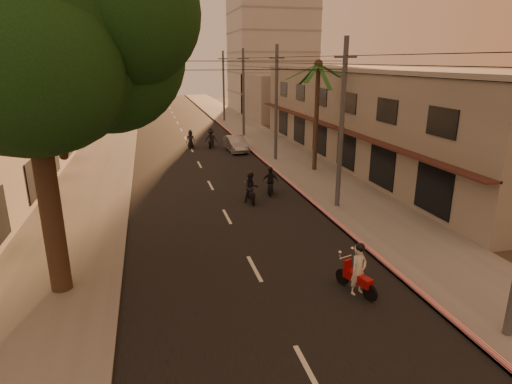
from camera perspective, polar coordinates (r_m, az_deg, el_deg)
ground at (r=15.35m, az=1.63°, el=-13.55°), size 160.00×160.00×0.00m
road at (r=33.81m, az=-7.54°, el=3.64°), size 10.00×140.00×0.02m
sidewalk_right at (r=35.40m, az=4.63°, el=4.42°), size 5.00×140.00×0.12m
sidewalk_left at (r=33.83m, az=-20.27°, el=2.81°), size 5.00×140.00×0.12m
curb_stripe at (r=30.05m, az=3.31°, el=2.22°), size 0.20×60.00×0.20m
shophouse_row at (r=35.61m, az=15.87°, el=9.78°), size 8.80×34.20×7.30m
distant_tower at (r=71.70m, az=2.04°, el=22.10°), size 12.10×12.10×28.00m
broadleaf_tree at (r=15.15m, az=-26.84°, el=17.84°), size 9.60×8.70×12.10m
palm_tree at (r=30.96m, az=8.30°, el=15.73°), size 5.00×5.00×8.20m
utility_poles at (r=34.16m, az=2.76°, el=14.97°), size 1.20×48.26×9.00m
filler_right at (r=60.51m, az=3.00°, el=12.57°), size 8.00×14.00×6.00m
filler_left_near at (r=48.17m, az=-26.71°, el=8.65°), size 8.00×14.00×4.40m
filler_left_far at (r=65.67m, az=-23.66°, el=11.99°), size 8.00×14.00×7.00m
scooter_red at (r=15.46m, az=13.45°, el=-10.23°), size 1.01×1.87×1.91m
scooter_mid_a at (r=24.41m, az=-0.66°, el=0.47°), size 0.90×1.86×1.83m
scooter_mid_b at (r=25.98m, az=1.90°, el=1.40°), size 1.15×1.71×1.71m
scooter_far_a at (r=40.30m, az=-8.73°, el=6.87°), size 0.89×1.74×1.71m
scooter_far_b at (r=40.28m, az=-6.02°, el=7.09°), size 1.52×1.81×1.85m
parked_car at (r=38.48m, az=-2.73°, el=6.44°), size 1.87×4.28×1.36m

